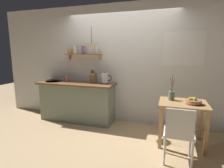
{
  "coord_description": "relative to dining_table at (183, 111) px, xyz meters",
  "views": [
    {
      "loc": [
        1.07,
        -3.36,
        1.62
      ],
      "look_at": [
        -0.1,
        0.25,
        0.95
      ],
      "focal_mm": 28.63,
      "sensor_mm": 36.0,
      "label": 1
    }
  ],
  "objects": [
    {
      "name": "kitchen_counter",
      "position": [
        -2.33,
        0.45,
        -0.15
      ],
      "size": [
        1.83,
        0.63,
        0.93
      ],
      "color": "gray",
      "rests_on": "ground_plane"
    },
    {
      "name": "wall_shelf",
      "position": [
        -2.26,
        0.62,
        1.02
      ],
      "size": [
        0.92,
        0.2,
        0.34
      ],
      "color": "#9E6B3D"
    },
    {
      "name": "twig_vase",
      "position": [
        -0.2,
        0.09,
        0.24
      ],
      "size": [
        0.11,
        0.11,
        0.47
      ],
      "color": "#567056",
      "rests_on": "dining_table"
    },
    {
      "name": "knife_block",
      "position": [
        -1.91,
        0.49,
        0.43
      ],
      "size": [
        0.12,
        0.18,
        0.31
      ],
      "color": "brown",
      "rests_on": "kitchen_counter"
    },
    {
      "name": "dining_chair_near",
      "position": [
        -0.08,
        -0.66,
        -0.12
      ],
      "size": [
        0.44,
        0.41,
        0.87
      ],
      "color": "white",
      "rests_on": "ground_plane"
    },
    {
      "name": "ground_plane",
      "position": [
        -1.33,
        0.13,
        -0.62
      ],
      "size": [
        14.0,
        14.0,
        0.0
      ],
      "primitive_type": "plane",
      "color": "tan"
    },
    {
      "name": "back_wall",
      "position": [
        -1.12,
        0.78,
        0.74
      ],
      "size": [
        6.8,
        0.11,
        2.7
      ],
      "color": "white",
      "rests_on": "ground_plane"
    },
    {
      "name": "dining_table",
      "position": [
        0.0,
        0.0,
        0.0
      ],
      "size": [
        0.8,
        0.66,
        0.77
      ],
      "color": "tan",
      "rests_on": "ground_plane"
    },
    {
      "name": "coffee_mug_by_sink",
      "position": [
        -2.62,
        0.48,
        0.36
      ],
      "size": [
        0.12,
        0.08,
        0.1
      ],
      "color": "#C6664C",
      "rests_on": "kitchen_counter"
    },
    {
      "name": "fruit_bowl",
      "position": [
        0.15,
        -0.05,
        0.2
      ],
      "size": [
        0.26,
        0.26,
        0.12
      ],
      "color": "#BC704C",
      "rests_on": "dining_table"
    },
    {
      "name": "pendant_lamp",
      "position": [
        -1.86,
        0.31,
        1.13
      ],
      "size": [
        0.26,
        0.26,
        0.49
      ],
      "color": "black"
    },
    {
      "name": "electric_kettle",
      "position": [
        -1.62,
        0.47,
        0.43
      ],
      "size": [
        0.27,
        0.18,
        0.26
      ],
      "color": "black",
      "rests_on": "kitchen_counter"
    }
  ]
}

